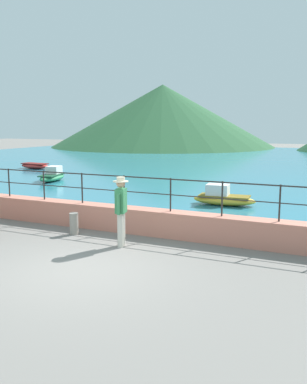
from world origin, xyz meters
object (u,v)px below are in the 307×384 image
(boat_1, at_px, (35,166))
(boat_4, at_px, (223,198))
(boat_3, at_px, (53,176))
(bollard, at_px, (74,224))
(person_walking, at_px, (121,208))

(boat_1, height_order, boat_4, boat_4)
(boat_3, xyz_separation_m, boat_4, (9.92, -2.68, 0.00))
(boat_1, distance_m, boat_3, 6.65)
(boat_1, bearing_deg, boat_4, -25.52)
(boat_1, xyz_separation_m, boat_3, (4.96, -4.43, 0.07))
(boat_4, bearing_deg, bollard, -115.74)
(person_walking, distance_m, boat_4, 6.14)
(bollard, height_order, boat_3, boat_3)
(person_walking, xyz_separation_m, boat_4, (0.94, 6.03, -0.65))
(person_walking, relative_size, boat_4, 0.74)
(person_walking, bearing_deg, boat_4, 81.18)
(boat_1, xyz_separation_m, boat_4, (14.89, -7.11, 0.07))
(bollard, xyz_separation_m, boat_1, (-12.20, 12.68, -0.04))
(person_walking, height_order, bollard, person_walking)
(person_walking, height_order, boat_1, person_walking)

